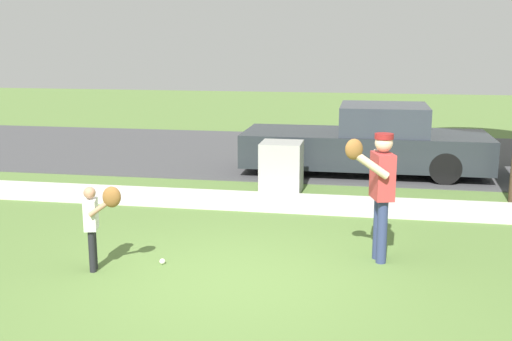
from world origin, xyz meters
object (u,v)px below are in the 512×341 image
object	(u,v)px
person_child	(96,216)
baseball	(162,261)
utility_cabinet	(281,167)
parked_pickup_dark	(368,143)
person_adult	(379,183)

from	to	relation	value
person_child	baseball	distance (m)	1.05
baseball	utility_cabinet	xyz separation A→B (m)	(0.97, 4.17, 0.44)
person_child	utility_cabinet	bearing A→B (deg)	54.00
baseball	parked_pickup_dark	distance (m)	6.72
parked_pickup_dark	person_adult	bearing A→B (deg)	91.49
person_child	utility_cabinet	xyz separation A→B (m)	(1.68, 4.55, -0.24)
baseball	utility_cabinet	distance (m)	4.31
person_adult	parked_pickup_dark	world-z (taller)	person_adult
person_adult	person_child	distance (m)	3.59
baseball	parked_pickup_dark	size ratio (longest dim) A/B	0.01
person_adult	person_child	size ratio (longest dim) A/B	1.51
utility_cabinet	parked_pickup_dark	distance (m)	2.57
baseball	parked_pickup_dark	bearing A→B (deg)	67.24
baseball	person_adult	bearing A→B (deg)	12.65
person_adult	utility_cabinet	xyz separation A→B (m)	(-1.76, 3.56, -0.58)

